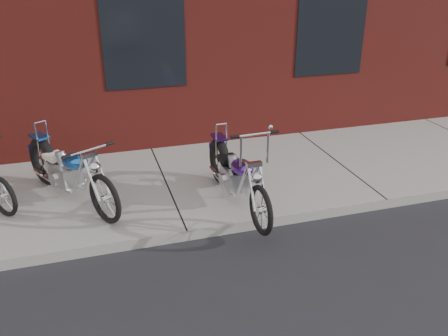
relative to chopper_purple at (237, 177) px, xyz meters
name	(u,v)px	position (x,y,z in m)	size (l,w,h in m)	color
ground	(188,241)	(-0.85, -0.55, -0.56)	(120.00, 120.00, 0.00)	#25232B
sidewalk	(166,187)	(-0.85, 0.95, -0.49)	(22.00, 3.00, 0.15)	gray
chopper_purple	(237,177)	(0.00, 0.00, 0.00)	(0.56, 2.28, 1.28)	black
chopper_blue	(69,173)	(-2.26, 0.78, 0.02)	(1.26, 2.14, 1.04)	black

